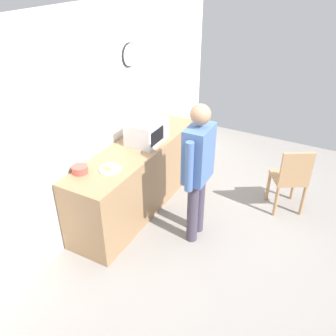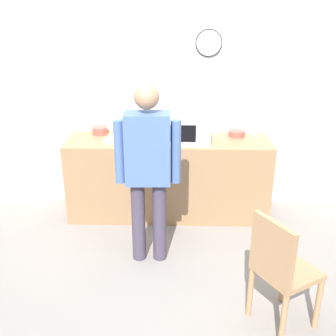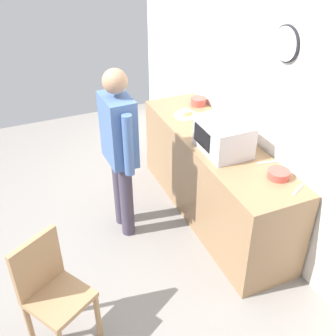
# 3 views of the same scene
# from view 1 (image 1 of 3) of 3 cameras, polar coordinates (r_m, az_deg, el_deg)

# --- Properties ---
(ground_plane) EXTENTS (6.00, 6.00, 0.00)m
(ground_plane) POSITION_cam_1_polar(r_m,az_deg,el_deg) (4.62, 8.41, -10.21)
(ground_plane) COLOR gray
(back_wall) EXTENTS (5.40, 0.13, 2.60)m
(back_wall) POSITION_cam_1_polar(r_m,az_deg,el_deg) (4.60, -9.40, 8.61)
(back_wall) COLOR silver
(back_wall) RESTS_ON ground_plane
(kitchen_counter) EXTENTS (2.27, 0.62, 0.91)m
(kitchen_counter) POSITION_cam_1_polar(r_m,az_deg,el_deg) (4.78, -4.88, -1.54)
(kitchen_counter) COLOR #93704C
(kitchen_counter) RESTS_ON ground_plane
(microwave) EXTENTS (0.50, 0.39, 0.30)m
(microwave) POSITION_cam_1_polar(r_m,az_deg,el_deg) (4.62, -3.40, 5.85)
(microwave) COLOR silver
(microwave) RESTS_ON kitchen_counter
(sandwich_plate) EXTENTS (0.25, 0.25, 0.07)m
(sandwich_plate) POSITION_cam_1_polar(r_m,az_deg,el_deg) (4.10, -9.16, -0.04)
(sandwich_plate) COLOR white
(sandwich_plate) RESTS_ON kitchen_counter
(salad_bowl) EXTENTS (0.19, 0.19, 0.07)m
(salad_bowl) POSITION_cam_1_polar(r_m,az_deg,el_deg) (5.21, -2.03, 7.52)
(salad_bowl) COLOR #C64C42
(salad_bowl) RESTS_ON kitchen_counter
(cereal_bowl) EXTENTS (0.18, 0.18, 0.08)m
(cereal_bowl) POSITION_cam_1_polar(r_m,az_deg,el_deg) (4.10, -13.76, -0.21)
(cereal_bowl) COLOR #C64C42
(cereal_bowl) RESTS_ON kitchen_counter
(fork_utensil) EXTENTS (0.05, 0.17, 0.01)m
(fork_utensil) POSITION_cam_1_polar(r_m,az_deg,el_deg) (5.07, -3.83, 6.40)
(fork_utensil) COLOR silver
(fork_utensil) RESTS_ON kitchen_counter
(spoon_utensil) EXTENTS (0.10, 0.16, 0.01)m
(spoon_utensil) POSITION_cam_1_polar(r_m,az_deg,el_deg) (5.41, -1.28, 8.11)
(spoon_utensil) COLOR silver
(spoon_utensil) RESTS_ON kitchen_counter
(person_standing) EXTENTS (0.59, 0.25, 1.71)m
(person_standing) POSITION_cam_1_polar(r_m,az_deg,el_deg) (4.00, 4.77, 0.45)
(person_standing) COLOR #413A4C
(person_standing) RESTS_ON ground_plane
(wooden_chair) EXTENTS (0.55, 0.55, 0.94)m
(wooden_chair) POSITION_cam_1_polar(r_m,az_deg,el_deg) (4.91, 18.86, -1.44)
(wooden_chair) COLOR #A87F56
(wooden_chair) RESTS_ON ground_plane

